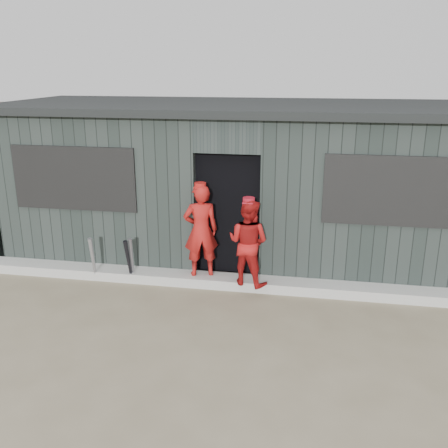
% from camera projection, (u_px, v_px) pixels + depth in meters
% --- Properties ---
extents(ground, '(80.00, 80.00, 0.00)m').
position_uv_depth(ground, '(197.00, 349.00, 5.93)').
color(ground, '#6D624B').
rests_on(ground, ground).
extents(curb, '(8.00, 0.36, 0.15)m').
position_uv_depth(curb, '(224.00, 281.00, 7.61)').
color(curb, '#A3A39E').
rests_on(curb, ground).
extents(bat_left, '(0.08, 0.18, 0.73)m').
position_uv_depth(bat_left, '(93.00, 260.00, 7.68)').
color(bat_left, gray).
rests_on(bat_left, ground).
extents(bat_mid, '(0.09, 0.19, 0.73)m').
position_uv_depth(bat_mid, '(132.00, 260.00, 7.66)').
color(bat_mid, slate).
rests_on(bat_mid, ground).
extents(bat_right, '(0.09, 0.22, 0.72)m').
position_uv_depth(bat_right, '(129.00, 262.00, 7.62)').
color(bat_right, black).
rests_on(bat_right, ground).
extents(player_red_left, '(0.60, 0.49, 1.42)m').
position_uv_depth(player_red_left, '(201.00, 231.00, 7.47)').
color(player_red_left, '#A41714').
rests_on(player_red_left, curb).
extents(player_red_right, '(0.75, 0.66, 1.28)m').
position_uv_depth(player_red_right, '(248.00, 242.00, 7.18)').
color(player_red_right, '#A71514').
rests_on(player_red_right, curb).
extents(player_grey_back, '(0.60, 0.46, 1.11)m').
position_uv_depth(player_grey_back, '(263.00, 242.00, 7.90)').
color(player_grey_back, silver).
rests_on(player_grey_back, ground).
extents(dugout, '(8.30, 3.30, 2.62)m').
position_uv_depth(dugout, '(241.00, 180.00, 8.83)').
color(dugout, black).
rests_on(dugout, ground).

